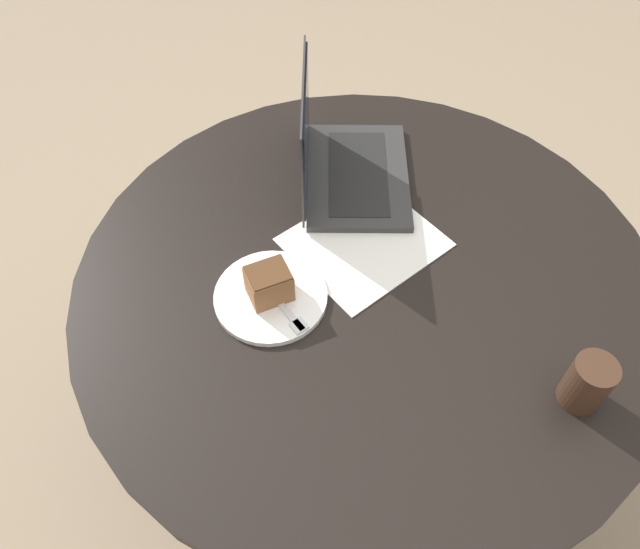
# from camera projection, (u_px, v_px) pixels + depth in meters

# --- Properties ---
(ground_plane) EXTENTS (12.00, 12.00, 0.00)m
(ground_plane) POSITION_uv_depth(u_px,v_px,m) (352.00, 433.00, 1.84)
(ground_plane) COLOR gray
(dining_table) EXTENTS (1.16, 1.16, 0.77)m
(dining_table) POSITION_uv_depth(u_px,v_px,m) (363.00, 325.00, 1.37)
(dining_table) COLOR black
(dining_table) RESTS_ON ground_plane
(paper_document) EXTENTS (0.36, 0.35, 0.00)m
(paper_document) POSITION_uv_depth(u_px,v_px,m) (364.00, 242.00, 1.28)
(paper_document) COLOR white
(paper_document) RESTS_ON dining_table
(plate) EXTENTS (0.22, 0.22, 0.01)m
(plate) POSITION_uv_depth(u_px,v_px,m) (271.00, 296.00, 1.19)
(plate) COLOR white
(plate) RESTS_ON dining_table
(cake_slice) EXTENTS (0.09, 0.08, 0.07)m
(cake_slice) POSITION_uv_depth(u_px,v_px,m) (269.00, 283.00, 1.16)
(cake_slice) COLOR brown
(cake_slice) RESTS_ON plate
(fork) EXTENTS (0.09, 0.17, 0.00)m
(fork) POSITION_uv_depth(u_px,v_px,m) (283.00, 306.00, 1.16)
(fork) COLOR silver
(fork) RESTS_ON plate
(coffee_glass) EXTENTS (0.07, 0.07, 0.10)m
(coffee_glass) POSITION_uv_depth(u_px,v_px,m) (587.00, 383.00, 1.03)
(coffee_glass) COLOR #3D2619
(coffee_glass) RESTS_ON dining_table
(laptop) EXTENTS (0.30, 0.37, 0.25)m
(laptop) POSITION_uv_depth(u_px,v_px,m) (343.00, 163.00, 1.35)
(laptop) COLOR #2D2D2D
(laptop) RESTS_ON dining_table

